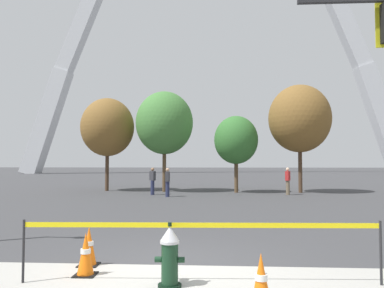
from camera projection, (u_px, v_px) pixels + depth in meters
ground_plane at (175, 265)px, 7.02m from camera, size 240.00×240.00×0.00m
fire_hydrant at (170, 257)px, 5.80m from camera, size 0.46×0.48×0.99m
caution_tape_barrier at (200, 240)px, 5.94m from camera, size 5.67×0.27×1.00m
traffic_cone_by_hydrant at (89, 246)px, 6.98m from camera, size 0.36×0.36×0.73m
traffic_cone_mid_sidewalk at (261, 282)px, 4.93m from camera, size 0.36×0.36×0.73m
traffic_cone_curb_edge at (86, 254)px, 6.38m from camera, size 0.36×0.36×0.73m
monument_arch at (210, 32)px, 61.34m from camera, size 62.01×2.66×52.17m
tree_far_left at (108, 127)px, 25.23m from camera, size 3.54×3.54×6.19m
tree_left_mid at (164, 123)px, 24.49m from camera, size 3.72×3.72×6.50m
tree_center_left at (236, 140)px, 23.74m from camera, size 2.76×2.76×4.82m
tree_center_right at (300, 119)px, 23.70m from camera, size 3.88×3.88×6.78m
pedestrian_walking_left at (153, 181)px, 21.98m from camera, size 0.39×0.36×1.59m
pedestrian_standing_center at (168, 182)px, 20.73m from camera, size 0.23×0.36×1.59m
pedestrian_walking_right at (288, 181)px, 21.93m from camera, size 0.34×0.39×1.59m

